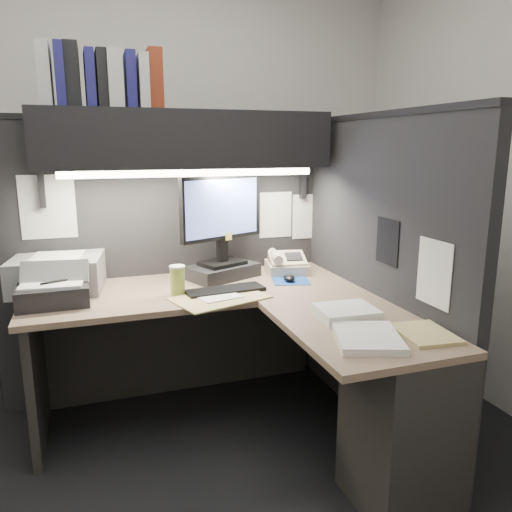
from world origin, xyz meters
name	(u,v)px	position (x,y,z in m)	size (l,w,h in m)	color
floor	(201,477)	(0.00, 0.00, 0.00)	(3.50, 3.50, 0.00)	black
wall_back	(147,164)	(0.00, 1.50, 1.35)	(3.50, 0.04, 2.70)	silver
wall_front	(455,249)	(0.00, -1.50, 1.35)	(3.50, 0.04, 2.70)	silver
partition_back	(168,261)	(0.03, 0.93, 0.80)	(1.90, 0.06, 1.60)	black
partition_right	(376,279)	(0.98, 0.18, 0.80)	(0.06, 1.50, 1.60)	black
desk	(289,373)	(0.43, 0.00, 0.44)	(1.70, 1.53, 0.73)	#91755C
overhead_shelf	(186,140)	(0.12, 0.75, 1.50)	(1.55, 0.34, 0.30)	black
task_light_tube	(192,173)	(0.12, 0.61, 1.33)	(0.04, 0.04, 1.32)	white
monitor	(222,238)	(0.30, 0.70, 0.96)	(0.51, 0.37, 0.58)	black
keyboard	(225,290)	(0.24, 0.42, 0.74)	(0.41, 0.14, 0.02)	black
mousepad	(291,281)	(0.64, 0.51, 0.73)	(0.20, 0.18, 0.00)	#1B4295
mouse	(289,278)	(0.63, 0.50, 0.75)	(0.06, 0.10, 0.04)	black
telephone	(287,264)	(0.70, 0.71, 0.78)	(0.23, 0.24, 0.09)	beige
coffee_cup	(178,281)	(0.00, 0.46, 0.80)	(0.07, 0.07, 0.14)	#A9B94A
printer	(58,273)	(-0.57, 0.75, 0.82)	(0.44, 0.38, 0.18)	gray
notebook_stack	(53,294)	(-0.58, 0.50, 0.78)	(0.32, 0.27, 0.10)	black
open_folder	(220,298)	(0.19, 0.32, 0.73)	(0.44, 0.29, 0.01)	tan
paper_stack_a	(346,313)	(0.64, -0.13, 0.75)	(0.25, 0.21, 0.05)	white
paper_stack_b	(368,338)	(0.59, -0.39, 0.74)	(0.24, 0.30, 0.03)	white
manila_stack	(425,334)	(0.83, -0.41, 0.74)	(0.20, 0.25, 0.01)	tan
binder_row	(102,79)	(-0.29, 0.76, 1.79)	(0.58, 0.25, 0.30)	#B8B8B4
pinned_papers	(250,224)	(0.42, 0.56, 1.05)	(1.76, 1.31, 0.51)	white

